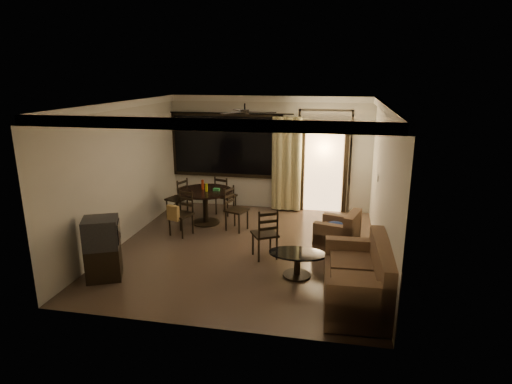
% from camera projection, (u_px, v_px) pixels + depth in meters
% --- Properties ---
extents(ground, '(5.50, 5.50, 0.00)m').
position_uv_depth(ground, '(246.00, 248.00, 8.38)').
color(ground, '#7F6651').
rests_on(ground, ground).
extents(room_shell, '(5.50, 6.70, 5.50)m').
position_uv_depth(room_shell, '(289.00, 143.00, 9.46)').
color(room_shell, beige).
rests_on(room_shell, ground).
extents(dining_table, '(1.24, 1.24, 1.00)m').
position_uv_depth(dining_table, '(205.00, 197.00, 9.65)').
color(dining_table, black).
rests_on(dining_table, ground).
extents(dining_chair_west, '(0.54, 0.54, 0.95)m').
position_uv_depth(dining_chair_west, '(178.00, 206.00, 10.16)').
color(dining_chair_west, black).
rests_on(dining_chair_west, ground).
extents(dining_chair_east, '(0.54, 0.54, 0.95)m').
position_uv_depth(dining_chair_east, '(236.00, 217.00, 9.33)').
color(dining_chair_east, black).
rests_on(dining_chair_east, ground).
extents(dining_chair_south, '(0.54, 0.57, 0.95)m').
position_uv_depth(dining_chair_south, '(181.00, 221.00, 9.03)').
color(dining_chair_south, black).
rests_on(dining_chair_south, ground).
extents(dining_chair_north, '(0.54, 0.54, 0.95)m').
position_uv_depth(dining_chair_north, '(226.00, 203.00, 10.39)').
color(dining_chair_north, black).
rests_on(dining_chair_north, ground).
extents(tv_cabinet, '(0.70, 0.68, 1.05)m').
position_uv_depth(tv_cabinet, '(103.00, 248.00, 7.05)').
color(tv_cabinet, black).
rests_on(tv_cabinet, ground).
extents(sofa, '(0.99, 1.77, 0.93)m').
position_uv_depth(sofa, '(361.00, 281.00, 6.28)').
color(sofa, '#3F241D').
rests_on(sofa, ground).
extents(armchair, '(0.92, 0.92, 0.75)m').
position_uv_depth(armchair, '(339.00, 234.00, 8.28)').
color(armchair, '#3F241D').
rests_on(armchair, ground).
extents(coffee_table, '(0.97, 0.58, 0.42)m').
position_uv_depth(coffee_table, '(297.00, 260.00, 7.18)').
color(coffee_table, black).
rests_on(coffee_table, ground).
extents(side_chair, '(0.59, 0.59, 0.97)m').
position_uv_depth(side_chair, '(265.00, 243.00, 7.91)').
color(side_chair, black).
rests_on(side_chair, ground).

